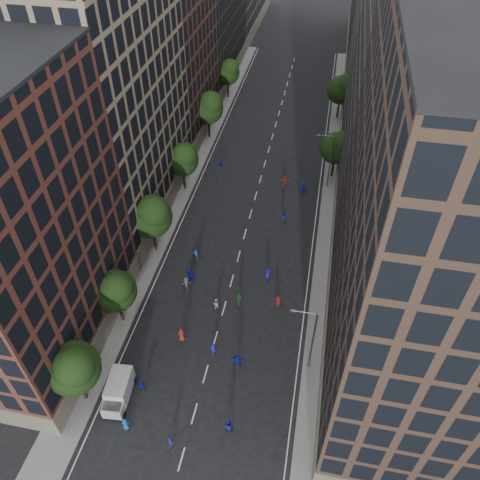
{
  "coord_description": "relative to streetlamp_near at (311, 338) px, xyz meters",
  "views": [
    {
      "loc": [
        8.74,
        -16.38,
        44.14
      ],
      "look_at": [
        -0.03,
        28.07,
        2.0
      ],
      "focal_mm": 35.0,
      "sensor_mm": 36.0,
      "label": 1
    }
  ],
  "objects": [
    {
      "name": "ground",
      "position": [
        -10.37,
        28.0,
        -5.17
      ],
      "size": [
        240.0,
        240.0,
        0.0
      ],
      "primitive_type": "plane",
      "color": "black",
      "rests_on": "ground"
    },
    {
      "name": "sidewalk_left",
      "position": [
        -22.37,
        35.5,
        -5.09
      ],
      "size": [
        4.0,
        105.0,
        0.15
      ],
      "primitive_type": "cube",
      "color": "slate",
      "rests_on": "ground"
    },
    {
      "name": "sidewalk_right",
      "position": [
        1.63,
        35.5,
        -5.09
      ],
      "size": [
        4.0,
        105.0,
        0.15
      ],
      "primitive_type": "cube",
      "color": "slate",
      "rests_on": "ground"
    },
    {
      "name": "bldg_left_a",
      "position": [
        -29.37,
        -1.0,
        9.83
      ],
      "size": [
        14.0,
        22.0,
        30.0
      ],
      "primitive_type": "cube",
      "color": "brown",
      "rests_on": "ground"
    },
    {
      "name": "bldg_left_b",
      "position": [
        -29.37,
        23.0,
        11.83
      ],
      "size": [
        14.0,
        26.0,
        34.0
      ],
      "primitive_type": "cube",
      "color": "#8F775E",
      "rests_on": "ground"
    },
    {
      "name": "bldg_left_c",
      "position": [
        -29.37,
        46.0,
        8.83
      ],
      "size": [
        14.0,
        20.0,
        28.0
      ],
      "primitive_type": "cube",
      "color": "brown",
      "rests_on": "ground"
    },
    {
      "name": "bldg_right_a",
      "position": [
        8.63,
        3.0,
        12.83
      ],
      "size": [
        14.0,
        30.0,
        36.0
      ],
      "primitive_type": "cube",
      "color": "#422E23",
      "rests_on": "ground"
    },
    {
      "name": "bldg_right_b",
      "position": [
        8.63,
        32.0,
        11.33
      ],
      "size": [
        14.0,
        28.0,
        33.0
      ],
      "primitive_type": "cube",
      "color": "#5F574E",
      "rests_on": "ground"
    },
    {
      "name": "bldg_right_c",
      "position": [
        8.63,
        59.0,
        12.33
      ],
      "size": [
        14.0,
        26.0,
        35.0
      ],
      "primitive_type": "cube",
      "color": "#8F775E",
      "rests_on": "ground"
    },
    {
      "name": "tree_left_0",
      "position": [
        -21.38,
        -8.15,
        0.79
      ],
      "size": [
        5.2,
        5.2,
        8.83
      ],
      "color": "black",
      "rests_on": "ground"
    },
    {
      "name": "tree_left_1",
      "position": [
        -21.39,
        1.86,
        0.38
      ],
      "size": [
        4.8,
        4.8,
        8.21
      ],
      "color": "black",
      "rests_on": "ground"
    },
    {
      "name": "tree_left_2",
      "position": [
        -21.36,
        13.83,
        1.19
      ],
      "size": [
        5.6,
        5.6,
        9.45
      ],
      "color": "black",
      "rests_on": "ground"
    },
    {
      "name": "tree_left_3",
      "position": [
        -21.38,
        27.85,
        0.65
      ],
      "size": [
        5.0,
        5.0,
        8.58
      ],
      "color": "black",
      "rests_on": "ground"
    },
    {
      "name": "tree_left_4",
      "position": [
        -21.37,
        43.84,
        0.93
      ],
      "size": [
        5.4,
        5.4,
        9.08
      ],
      "color": "black",
      "rests_on": "ground"
    },
    {
      "name": "tree_left_5",
      "position": [
        -21.39,
        59.86,
        0.51
      ],
      "size": [
        4.8,
        4.8,
        8.33
      ],
      "color": "black",
      "rests_on": "ground"
    },
    {
      "name": "tree_right_a",
      "position": [
        1.02,
        35.85,
        0.46
      ],
      "size": [
        5.0,
        5.0,
        8.39
      ],
      "color": "black",
      "rests_on": "ground"
    },
    {
      "name": "tree_right_b",
      "position": [
        1.02,
        55.85,
        0.79
      ],
      "size": [
        5.2,
        5.2,
        8.83
      ],
      "color": "black",
      "rests_on": "ground"
    },
    {
      "name": "streetlamp_near",
      "position": [
        0.0,
        0.0,
        0.0
      ],
      "size": [
        2.64,
        0.22,
        9.06
      ],
      "color": "#595B60",
      "rests_on": "ground"
    },
    {
      "name": "streetlamp_far",
      "position": [
        0.0,
        33.0,
        0.0
      ],
      "size": [
        2.64,
        0.22,
        9.06
      ],
      "color": "#595B60",
      "rests_on": "ground"
    },
    {
      "name": "cargo_van",
      "position": [
        -18.18,
        -7.3,
        -3.83
      ],
      "size": [
        2.63,
        4.93,
        2.54
      ],
      "rotation": [
        0.0,
        0.0,
        0.09
      ],
      "color": "silver",
      "rests_on": "ground"
    },
    {
      "name": "skater_0",
      "position": [
        -16.38,
        -10.2,
        -4.38
      ],
      "size": [
        0.87,
        0.68,
        1.58
      ],
      "primitive_type": "imported",
      "rotation": [
        0.0,
        0.0,
        3.4
      ],
      "color": "blue",
      "rests_on": "ground"
    },
    {
      "name": "skater_1",
      "position": [
        -11.69,
        -11.0,
        -4.42
      ],
      "size": [
        0.65,
        0.55,
        1.5
      ],
      "primitive_type": "imported",
      "rotation": [
        0.0,
        0.0,
        2.72
      ],
      "color": "#13249E",
      "rests_on": "ground"
    },
    {
      "name": "skater_2",
      "position": [
        -6.7,
        -8.48,
        -4.26
      ],
      "size": [
        1.07,
        0.95,
        1.82
      ],
      "primitive_type": "imported",
      "rotation": [
        0.0,
        0.0,
        3.5
      ],
      "color": "#131E9E",
      "rests_on": "ground"
    },
    {
      "name": "skater_3",
      "position": [
        -10.11,
        -0.45,
        -4.37
      ],
      "size": [
        1.16,
        0.87,
        1.59
      ],
      "primitive_type": "imported",
      "rotation": [
        0.0,
        0.0,
        2.84
      ],
      "color": "#1C17BD",
      "rests_on": "ground"
    },
    {
      "name": "skater_4",
      "position": [
        -16.16,
        -6.14,
        -4.36
      ],
      "size": [
        0.99,
        0.52,
        1.62
      ],
      "primitive_type": "imported",
      "rotation": [
        0.0,
        0.0,
        3.01
      ],
      "color": "#131F9F",
      "rests_on": "ground"
    },
    {
      "name": "skater_5",
      "position": [
        -7.18,
        -1.37,
        -4.3
      ],
      "size": [
        1.61,
        0.52,
        1.74
      ],
      "primitive_type": "imported",
      "rotation": [
        0.0,
        0.0,
        3.15
      ],
      "color": "#13259F",
      "rests_on": "ground"
    },
    {
      "name": "skater_6",
      "position": [
        -14.0,
        0.68,
        -4.25
      ],
      "size": [
        1.04,
        0.86,
        1.83
      ],
      "primitive_type": "imported",
      "rotation": [
        0.0,
        0.0,
        3.5
      ],
      "color": "maroon",
      "rests_on": "ground"
    },
    {
      "name": "skater_7",
      "position": [
        -4.11,
        7.53,
        -4.29
      ],
      "size": [
        0.69,
        0.5,
        1.75
      ],
      "primitive_type": "imported",
      "rotation": [
        0.0,
        0.0,
        3.0
      ],
      "color": "maroon",
      "rests_on": "ground"
    },
    {
      "name": "skater_8",
      "position": [
        -11.27,
        5.85,
        -4.38
      ],
      "size": [
        0.88,
        0.75,
        1.58
      ],
      "primitive_type": "imported",
      "rotation": [
        0.0,
        0.0,
        3.36
      ],
      "color": "silver",
      "rests_on": "ground"
    },
    {
      "name": "skater_9",
      "position": [
        -15.61,
        8.22,
        -4.25
      ],
      "size": [
        1.36,
        1.07,
        1.84
      ],
      "primitive_type": "imported",
      "rotation": [
        0.0,
        0.0,
        3.52
      ],
      "color": "#46464B",
      "rests_on": "ground"
    },
    {
      "name": "skater_10",
      "position": [
        -8.7,
        6.94,
        -4.24
      ],
      "size": [
        1.18,
        0.75,
        1.86
      ],
      "primitive_type": "imported",
      "rotation": [
        0.0,
        0.0,
        3.44
      ],
      "color": "#227238",
      "rests_on": "ground"
    },
    {
      "name": "skater_11",
      "position": [
        -15.4,
        9.59,
        -4.25
      ],
      "size": [
        1.78,
        1.12,
        1.83
      ],
      "primitive_type": "imported",
      "rotation": [
        0.0,
        0.0,
        2.77
      ],
      "color": "#151AAF",
      "rests_on": "ground"
    },
    {
      "name": "skater_12",
      "position": [
        -6.01,
        11.93,
        -4.36
      ],
      "size": [
        0.91,
        0.72,
        1.62
      ],
      "primitive_type": "imported",
      "rotation": [
        0.0,
        0.0,
        2.85
      ],
      "color": "#1C15AC",
      "rests_on": "ground"
    },
    {
      "name": "skater_13",
      "position": [
        -15.73,
        13.2,
        -4.21
      ],
      "size": [
        0.76,
        0.56,
        1.91
      ],
      "primitive_type": "imported",
      "rotation": [
        0.0,
        0.0,
        3.3
      ],
      "color": "#144CA5",
      "rests_on": "ground"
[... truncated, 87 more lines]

